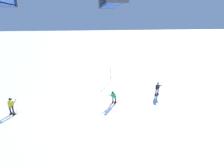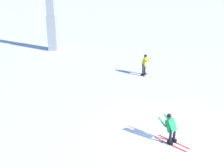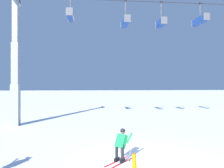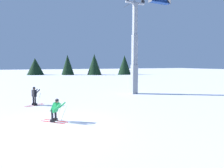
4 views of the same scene
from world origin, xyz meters
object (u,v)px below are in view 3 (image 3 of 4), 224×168
object	(u,v)px
chairlift_seat_second	(125,22)
chairlift_seat_fourth	(199,21)
chairlift_seat_nearest	(70,15)
skier_carving_main	(121,143)
chairlift_seat_middle	(160,23)
lift_tower_near	(15,71)

from	to	relation	value
chairlift_seat_second	chairlift_seat_fourth	distance (m)	6.97
chairlift_seat_nearest	chairlift_seat_fourth	distance (m)	11.80
skier_carving_main	chairlift_seat_middle	xyz separation A→B (m)	(4.94, 9.82, 8.26)
chairlift_seat_nearest	chairlift_seat_middle	bearing A→B (deg)	-0.00
lift_tower_near	chairlift_seat_second	xyz separation A→B (m)	(9.38, -0.00, 4.40)
chairlift_seat_nearest	chairlift_seat_second	bearing A→B (deg)	-0.00
skier_carving_main	chairlift_seat_middle	bearing A→B (deg)	63.28
lift_tower_near	chairlift_seat_middle	world-z (taller)	lift_tower_near
chairlift_seat_second	chairlift_seat_fourth	xyz separation A→B (m)	(6.96, 0.00, 0.31)
chairlift_seat_nearest	chairlift_seat_fourth	world-z (taller)	same
skier_carving_main	chairlift_seat_fourth	size ratio (longest dim) A/B	0.66
chairlift_seat_nearest	chairlift_seat_second	distance (m)	4.86
chairlift_seat_middle	chairlift_seat_fourth	bearing A→B (deg)	0.00
lift_tower_near	chairlift_seat_nearest	distance (m)	6.63
lift_tower_near	chairlift_seat_second	size ratio (longest dim) A/B	4.82
lift_tower_near	skier_carving_main	bearing A→B (deg)	-51.83
skier_carving_main	lift_tower_near	size ratio (longest dim) A/B	0.14
chairlift_seat_middle	skier_carving_main	bearing A→B (deg)	-116.72
chairlift_seat_fourth	chairlift_seat_nearest	bearing A→B (deg)	180.00
skier_carving_main	chairlift_seat_fourth	bearing A→B (deg)	48.69
chairlift_seat_fourth	chairlift_seat_middle	bearing A→B (deg)	180.00
chairlift_seat_nearest	chairlift_seat_middle	distance (m)	8.13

